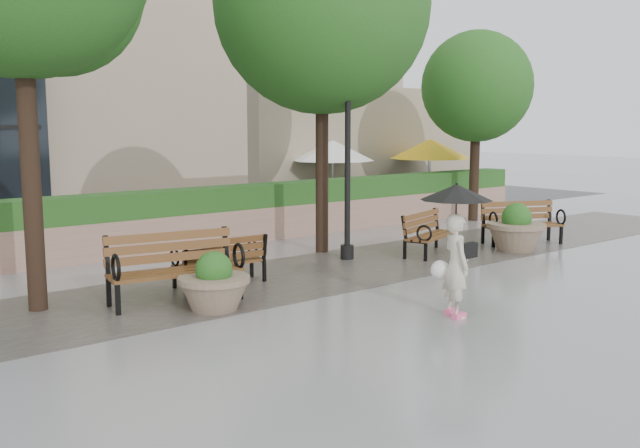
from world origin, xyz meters
TOP-DOWN VIEW (x-y plane):
  - ground at (0.00, 0.00)m, footprint 100.00×100.00m
  - cobble_strip at (0.00, 3.00)m, footprint 28.00×3.20m
  - hedge_wall at (0.00, 7.00)m, footprint 24.00×0.80m
  - cafe_wall at (9.50, 10.00)m, footprint 10.00×0.60m
  - cafe_hedge at (9.00, 7.80)m, footprint 8.00×0.50m
  - asphalt_street at (0.00, 11.00)m, footprint 40.00×7.00m
  - bench_1 at (-2.01, 2.62)m, footprint 2.17×1.17m
  - bench_2 at (-0.81, 3.25)m, footprint 1.65×0.75m
  - bench_3 at (4.28, 2.89)m, footprint 1.81×1.15m
  - bench_4 at (6.95, 2.44)m, footprint 1.97×1.43m
  - planter_left at (-1.77, 1.85)m, footprint 1.09×1.09m
  - planter_right at (6.09, 2.00)m, footprint 1.28×1.28m
  - lamppost at (2.52, 3.64)m, footprint 0.28×0.28m
  - tree_1 at (2.81, 4.71)m, footprint 4.58×4.58m
  - tree_2 at (9.52, 5.88)m, footprint 3.29×3.16m
  - patio_umb_white at (6.74, 9.06)m, footprint 2.50×2.50m
  - patio_umb_yellow_a at (9.93, 8.04)m, footprint 2.50×2.50m
  - patio_umb_yellow_b at (10.51, 8.52)m, footprint 2.50×2.50m
  - pedestrian at (0.81, -0.66)m, footprint 1.06×1.06m

SIDE VIEW (x-z plane):
  - ground at x=0.00m, z-range 0.00..0.00m
  - asphalt_street at x=0.00m, z-range 0.00..0.00m
  - cobble_strip at x=0.00m, z-range 0.00..0.01m
  - bench_2 at x=-0.81m, z-range -0.18..0.69m
  - bench_3 at x=4.28m, z-range -0.18..0.73m
  - bench_4 at x=6.95m, z-range -0.20..0.79m
  - bench_1 at x=-2.01m, z-range -0.22..0.88m
  - planter_left at x=-1.77m, z-range -0.10..0.81m
  - planter_right at x=6.09m, z-range -0.12..0.96m
  - cafe_hedge at x=9.00m, z-range 0.00..0.90m
  - hedge_wall at x=0.00m, z-range -0.01..1.34m
  - pedestrian at x=0.81m, z-range 0.21..2.15m
  - lamppost at x=2.52m, z-range -0.25..4.18m
  - patio_umb_white at x=6.74m, z-range 0.84..3.14m
  - patio_umb_yellow_a at x=9.93m, z-range 0.84..3.14m
  - patio_umb_yellow_b at x=10.51m, z-range 0.84..3.14m
  - cafe_wall at x=9.50m, z-range 0.00..4.00m
  - tree_2 at x=9.52m, z-range 1.04..6.48m
  - tree_1 at x=2.81m, z-range 1.37..8.95m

